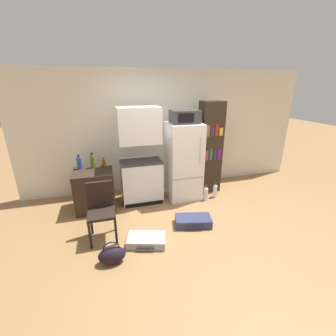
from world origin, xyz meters
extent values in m
plane|color=olive|center=(0.00, 0.00, 0.00)|extent=(24.00, 24.00, 0.00)
cube|color=silver|center=(0.20, 2.00, 1.29)|extent=(6.40, 0.10, 2.57)
cube|color=#2D2319|center=(-1.48, 1.28, 0.38)|extent=(0.71, 0.65, 0.76)
cube|color=white|center=(-0.57, 1.33, 0.42)|extent=(0.79, 0.54, 0.83)
cube|color=#333338|center=(-0.57, 1.33, 0.85)|extent=(0.80, 0.55, 0.03)
cube|color=white|center=(-0.57, 1.33, 1.55)|extent=(0.79, 0.46, 0.67)
cube|color=black|center=(-0.57, 1.06, 0.04)|extent=(0.76, 0.01, 0.08)
cube|color=white|center=(0.30, 1.28, 0.78)|extent=(0.66, 0.64, 1.56)
cube|color=gray|center=(0.30, 0.96, 0.53)|extent=(0.63, 0.01, 0.01)
cylinder|color=silver|center=(0.52, 0.95, 1.06)|extent=(0.02, 0.02, 0.55)
cube|color=#333333|center=(0.30, 1.28, 1.68)|extent=(0.53, 0.42, 0.24)
cube|color=black|center=(0.26, 1.07, 1.68)|extent=(0.30, 0.01, 0.17)
cube|color=#2D2319|center=(0.95, 1.43, 0.98)|extent=(0.46, 0.33, 1.96)
cube|color=#A33351|center=(0.81, 1.26, 0.86)|extent=(0.07, 0.01, 0.20)
cube|color=#1E7033|center=(0.91, 1.26, 0.88)|extent=(0.06, 0.01, 0.24)
cube|color=#332856|center=(1.00, 1.26, 0.87)|extent=(0.07, 0.01, 0.22)
cube|color=#661E75|center=(1.10, 1.26, 0.87)|extent=(0.07, 0.01, 0.22)
cube|color=brown|center=(0.81, 1.26, 1.38)|extent=(0.07, 0.01, 0.23)
cube|color=#332856|center=(0.91, 1.26, 1.37)|extent=(0.07, 0.01, 0.19)
cube|color=red|center=(1.00, 1.26, 1.39)|extent=(0.07, 0.01, 0.23)
cube|color=gold|center=(1.10, 1.26, 1.35)|extent=(0.07, 0.01, 0.16)
cylinder|color=#1E47A3|center=(-1.71, 1.45, 0.87)|extent=(0.09, 0.09, 0.21)
cylinder|color=#1E47A3|center=(-1.71, 1.45, 0.99)|extent=(0.04, 0.04, 0.04)
cylinder|color=black|center=(-1.71, 1.45, 1.02)|extent=(0.05, 0.05, 0.02)
cylinder|color=#566619|center=(-1.47, 1.45, 0.88)|extent=(0.08, 0.08, 0.23)
cylinder|color=#566619|center=(-1.47, 1.45, 1.01)|extent=(0.04, 0.04, 0.04)
cylinder|color=black|center=(-1.47, 1.45, 1.04)|extent=(0.04, 0.04, 0.02)
cylinder|color=brown|center=(-1.26, 1.52, 0.83)|extent=(0.08, 0.08, 0.13)
cylinder|color=brown|center=(-1.26, 1.52, 0.90)|extent=(0.04, 0.04, 0.02)
cylinder|color=black|center=(-1.26, 1.52, 0.92)|extent=(0.04, 0.04, 0.01)
cylinder|color=black|center=(-1.53, 0.05, 0.22)|extent=(0.04, 0.04, 0.43)
cylinder|color=black|center=(-1.17, 0.05, 0.22)|extent=(0.04, 0.04, 0.43)
cylinder|color=black|center=(-1.53, 0.41, 0.22)|extent=(0.04, 0.04, 0.43)
cylinder|color=black|center=(-1.17, 0.41, 0.22)|extent=(0.04, 0.04, 0.43)
cube|color=black|center=(-1.35, 0.23, 0.45)|extent=(0.40, 0.40, 0.04)
cube|color=black|center=(-1.35, 0.41, 0.68)|extent=(0.38, 0.05, 0.42)
cube|color=navy|center=(0.12, 0.21, 0.07)|extent=(0.65, 0.45, 0.14)
cylinder|color=black|center=(0.08, 0.03, 0.07)|extent=(0.27, 0.08, 0.02)
cube|color=#99999E|center=(-0.74, -0.06, 0.06)|extent=(0.64, 0.48, 0.12)
cylinder|color=black|center=(-0.79, -0.24, 0.06)|extent=(0.25, 0.09, 0.02)
ellipsoid|color=black|center=(-1.25, -0.32, 0.12)|extent=(0.36, 0.20, 0.24)
torus|color=black|center=(-1.25, -0.32, 0.23)|extent=(0.21, 0.02, 0.21)
cylinder|color=silver|center=(0.94, 1.03, 0.13)|extent=(0.08, 0.08, 0.26)
cylinder|color=silver|center=(0.94, 1.03, 0.28)|extent=(0.04, 0.04, 0.05)
cylinder|color=black|center=(0.94, 1.03, 0.32)|extent=(0.04, 0.04, 0.03)
cylinder|color=silver|center=(0.70, 0.97, 0.13)|extent=(0.09, 0.09, 0.26)
cylinder|color=silver|center=(0.70, 0.97, 0.28)|extent=(0.04, 0.04, 0.05)
cylinder|color=black|center=(0.70, 0.97, 0.32)|extent=(0.05, 0.05, 0.03)
camera|label=1|loc=(-1.18, -2.83, 2.24)|focal=24.00mm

